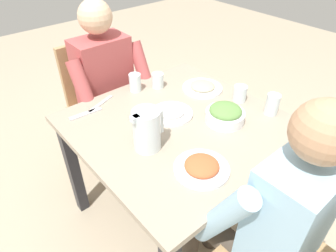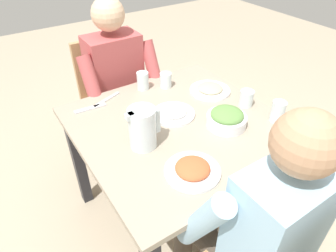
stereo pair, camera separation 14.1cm
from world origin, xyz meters
The scene contains 16 objects.
ground_plane centered at (0.00, 0.00, 0.00)m, with size 8.00×8.00×0.00m, color tan.
dining_table centered at (0.00, 0.00, 0.61)m, with size 0.97×0.97×0.71m.
chair_far centered at (-0.04, 0.77, 0.50)m, with size 0.40×0.40×0.88m.
diner_near centered at (-0.07, -0.56, 0.65)m, with size 0.48×0.53×1.18m.
diner_far centered at (-0.04, 0.56, 0.65)m, with size 0.48×0.53×1.18m.
water_pitcher centered at (-0.23, -0.04, 0.81)m, with size 0.16×0.12×0.19m.
salad_bowl centered at (0.18, -0.13, 0.76)m, with size 0.19×0.19×0.09m.
plate_yoghurt centered at (0.01, 0.08, 0.73)m, with size 0.22×0.22×0.04m.
plate_rice_curry centered at (-0.15, -0.30, 0.73)m, with size 0.23×0.23×0.05m.
plate_beans centered at (0.32, 0.16, 0.73)m, with size 0.23×0.23×0.04m.
water_glass_near_left centered at (0.02, 0.40, 0.76)m, with size 0.07×0.07×0.10m, color silver.
water_glass_by_pitcher centered at (0.14, 0.34, 0.76)m, with size 0.07×0.07×0.09m, color silver.
water_glass_far_right centered at (0.41, -0.24, 0.77)m, with size 0.07×0.07×0.11m, color silver.
water_glass_near_right centered at (0.39, -0.06, 0.76)m, with size 0.07×0.07×0.09m, color silver.
fork_near centered at (-0.32, 0.36, 0.72)m, with size 0.17×0.03×0.01m, color silver.
knife_near centered at (-0.21, 0.39, 0.72)m, with size 0.18×0.02×0.01m, color silver.
Camera 1 is at (-0.81, -0.86, 1.58)m, focal length 31.79 mm.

